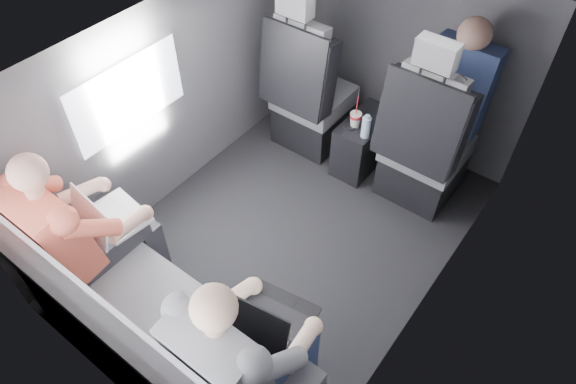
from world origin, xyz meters
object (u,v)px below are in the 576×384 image
Objects in this scene: front_seat_right at (423,150)px; rear_bench at (156,336)px; passenger_rear_left at (82,230)px; passenger_rear_right at (243,351)px; laptop_black at (264,317)px; passenger_front_right at (459,88)px; water_bottle at (366,127)px; laptop_white at (108,216)px; front_seat_left at (309,99)px; soda_cup at (355,119)px; center_console at (363,143)px.

front_seat_right is 0.79× the size of rear_bench.
rear_bench is 1.35× the size of passenger_rear_left.
front_seat_right is 1.96m from rear_bench.
passenger_rear_left reaches higher than passenger_rear_right.
passenger_front_right is (0.00, 1.90, 0.11)m from laptop_black.
passenger_rear_right is at bearing -75.98° from water_bottle.
laptop_white is 1.02m from passenger_rear_right.
laptop_white is (-0.96, -1.67, 0.23)m from front_seat_right.
front_seat_left is 7.42× the size of water_bottle.
laptop_black reaches higher than soda_cup.
soda_cup is (-0.03, 1.84, 0.15)m from rear_bench.
laptop_black is at bearing -72.06° from soda_cup.
laptop_black is 0.51× the size of passenger_front_right.
front_seat_right is 0.43m from passenger_front_right.
passenger_rear_left is (-0.63, -1.70, 0.14)m from water_bottle.
center_console is at bearing 90.00° from rear_bench.
passenger_rear_left is (-0.53, -1.75, 0.15)m from soda_cup.
rear_bench is at bearing -89.08° from soda_cup.
passenger_rear_left reaches higher than laptop_black.
rear_bench is 0.65m from laptop_white.
soda_cup is 0.60× the size of laptop_black.
laptop_white reaches higher than water_bottle.
soda_cup is at bearing 107.94° from laptop_black.
front_seat_right reaches higher than passenger_rear_right.
passenger_front_right is at bearing 41.78° from water_bottle.
front_seat_right is 0.39m from water_bottle.
front_seat_left is 1.69m from laptop_white.
passenger_rear_left is at bearing -108.18° from laptop_white.
front_seat_right is 0.49m from soda_cup.
water_bottle is 0.14× the size of passenger_rear_left.
passenger_rear_left is at bearing -110.44° from water_bottle.
passenger_rear_left is 1.00× the size of passenger_rear_right.
front_seat_left reaches higher than passenger_rear_right.
rear_bench is at bearing -103.31° from front_seat_right.
passenger_front_right reaches higher than laptop_white.
passenger_rear_right is (0.42, -1.70, 0.13)m from water_bottle.
front_seat_right reaches higher than water_bottle.
passenger_front_right is at bearing 24.17° from center_console.
soda_cup is 1.40× the size of water_bottle.
laptop_black is at bearing -60.39° from front_seat_left.
front_seat_left is 2.64× the size of center_console.
front_seat_left reaches higher than soda_cup.
front_seat_right is 1.66m from laptop_black.
front_seat_left reaches higher than laptop_white.
front_seat_left is 0.90m from front_seat_right.
center_console is 1.94m from rear_bench.
passenger_front_right reaches higher than water_bottle.
center_console is at bearing 106.01° from laptop_black.
laptop_black is at bearing 28.39° from rear_bench.
laptop_white is at bearing -92.13° from front_seat_left.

